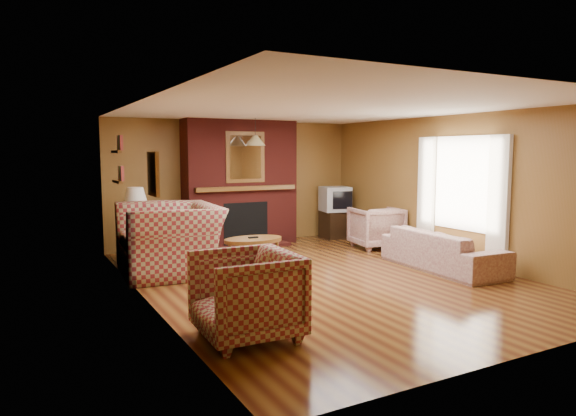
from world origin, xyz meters
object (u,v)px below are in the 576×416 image
plaid_armchair (246,295)px  plaid_loveseat (169,239)px  floral_sofa (442,250)px  crt_tv (335,199)px  fireplace (241,184)px  table_lamp (136,205)px  side_table (137,244)px  coffee_table (253,242)px  tv_stand (335,225)px  floral_armchair (376,227)px

plaid_armchair → plaid_loveseat: bearing=-179.8°
floral_sofa → crt_tv: size_ratio=3.18×
fireplace → table_lamp: fireplace is taller
fireplace → side_table: fireplace is taller
floral_sofa → side_table: (-4.00, 2.85, -0.01)m
coffee_table → floral_sofa: bearing=-25.0°
floral_sofa → tv_stand: 3.20m
fireplace → plaid_loveseat: bearing=-138.8°
table_lamp → coffee_table: bearing=-49.8°
table_lamp → crt_tv: size_ratio=1.00×
floral_armchair → tv_stand: size_ratio=1.51×
side_table → tv_stand: (4.15, 0.35, -0.00)m
plaid_armchair → coffee_table: 2.79m
fireplace → plaid_armchair: bearing=-112.7°
fireplace → side_table: 2.34m
table_lamp → tv_stand: size_ratio=1.15×
plaid_armchair → floral_sofa: (3.85, 1.28, -0.13)m
plaid_loveseat → side_table: (-0.25, 1.09, -0.23)m
plaid_loveseat → crt_tv: size_ratio=2.43×
side_table → tv_stand: side_table is taller
floral_armchair → crt_tv: crt_tv is taller
plaid_armchair → table_lamp: (-0.15, 4.13, 0.51)m
fireplace → floral_sofa: fireplace is taller
tv_stand → fireplace: bearing=175.3°
plaid_loveseat → floral_sofa: 4.15m
coffee_table → crt_tv: (2.78, 1.97, 0.37)m
plaid_loveseat → crt_tv: bearing=114.3°
plaid_loveseat → plaid_armchair: size_ratio=1.68×
side_table → plaid_armchair: bearing=-87.9°
table_lamp → floral_sofa: bearing=-35.5°
fireplace → tv_stand: fireplace is taller
side_table → tv_stand: bearing=4.8°
plaid_loveseat → fireplace: bearing=135.4°
plaid_loveseat → floral_sofa: plaid_loveseat is taller
floral_sofa → tv_stand: floral_sofa is taller
fireplace → tv_stand: bearing=-5.1°
plaid_loveseat → coffee_table: size_ratio=1.73×
plaid_loveseat → floral_armchair: bearing=96.0°
plaid_armchair → side_table: (-0.15, 4.13, -0.14)m
floral_armchair → crt_tv: (-0.05, 1.30, 0.43)m
plaid_armchair → fireplace: bearing=159.3°
floral_sofa → table_lamp: 4.95m
floral_armchair → coffee_table: floral_armchair is taller
floral_sofa → coffee_table: 2.90m
table_lamp → side_table: bearing=-90.0°
floral_armchair → tv_stand: (-0.05, 1.31, -0.11)m
table_lamp → tv_stand: table_lamp is taller
table_lamp → tv_stand: 4.22m
fireplace → coffee_table: bearing=-108.6°
fireplace → crt_tv: fireplace is taller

